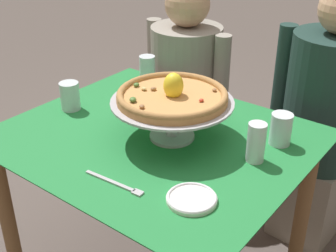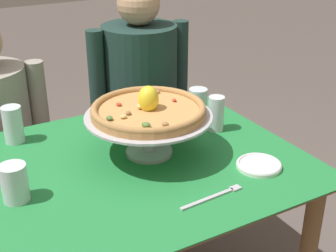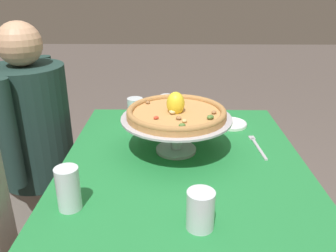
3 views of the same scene
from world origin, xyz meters
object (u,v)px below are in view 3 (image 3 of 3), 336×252
(water_glass_back_right, at_px, (135,111))
(water_glass_side_left, at_px, (200,212))
(dinner_fork, at_px, (257,146))
(pizza_stand, at_px, (176,125))
(water_glass_side_right, at_px, (167,110))
(side_plate, at_px, (231,124))
(diner_right, at_px, (36,147))
(pizza, at_px, (176,112))
(water_glass_back_left, at_px, (69,191))

(water_glass_back_right, relative_size, water_glass_side_left, 1.00)
(dinner_fork, bearing_deg, pizza_stand, 97.43)
(water_glass_side_right, relative_size, side_plate, 0.92)
(water_glass_back_right, xyz_separation_m, dinner_fork, (-0.28, -0.53, -0.05))
(dinner_fork, bearing_deg, water_glass_back_right, 62.11)
(water_glass_side_left, relative_size, side_plate, 0.77)
(water_glass_back_right, height_order, dinner_fork, water_glass_back_right)
(water_glass_side_right, xyz_separation_m, diner_right, (0.01, 0.66, -0.20))
(pizza_stand, height_order, dinner_fork, pizza_stand)
(water_glass_side_right, bearing_deg, pizza, -171.96)
(pizza, relative_size, water_glass_back_left, 2.83)
(pizza, relative_size, water_glass_side_right, 2.84)
(dinner_fork, bearing_deg, side_plate, 17.97)
(water_glass_back_left, distance_m, water_glass_side_left, 0.39)
(water_glass_side_left, bearing_deg, pizza, 7.68)
(water_glass_back_left, bearing_deg, pizza, -39.96)
(side_plate, bearing_deg, water_glass_back_left, 138.21)
(water_glass_back_right, bearing_deg, pizza_stand, -148.96)
(water_glass_side_right, relative_size, dinner_fork, 0.62)
(pizza, height_order, water_glass_side_right, pizza)
(pizza_stand, height_order, water_glass_side_left, pizza_stand)
(water_glass_back_right, bearing_deg, side_plate, -96.89)
(water_glass_side_right, bearing_deg, water_glass_side_left, -172.18)
(side_plate, distance_m, diner_right, 0.98)
(diner_right, bearing_deg, side_plate, -92.67)
(water_glass_side_right, height_order, water_glass_side_left, water_glass_side_right)
(water_glass_back_left, distance_m, diner_right, 0.82)
(side_plate, bearing_deg, pizza, 135.79)
(water_glass_back_left, bearing_deg, water_glass_side_right, -21.86)
(pizza_stand, bearing_deg, side_plate, -44.23)
(side_plate, bearing_deg, water_glass_side_left, 164.83)
(water_glass_side_left, height_order, dinner_fork, water_glass_side_left)
(pizza_stand, height_order, side_plate, pizza_stand)
(dinner_fork, bearing_deg, water_glass_side_right, 55.10)
(pizza, xyz_separation_m, dinner_fork, (0.04, -0.34, -0.16))
(water_glass_side_right, xyz_separation_m, water_glass_back_left, (-0.69, 0.28, -0.00))
(water_glass_back_left, bearing_deg, diner_right, 28.75)
(pizza_stand, distance_m, water_glass_side_right, 0.32)
(pizza_stand, distance_m, pizza, 0.05)
(pizza, bearing_deg, water_glass_side_right, 8.04)
(water_glass_back_left, height_order, diner_right, diner_right)
(diner_right, bearing_deg, dinner_fork, -104.60)
(water_glass_side_right, height_order, dinner_fork, water_glass_side_right)
(pizza_stand, height_order, pizza, pizza)
(water_glass_side_right, xyz_separation_m, dinner_fork, (-0.26, -0.38, -0.06))
(pizza_stand, xyz_separation_m, side_plate, (0.27, -0.26, -0.10))
(water_glass_side_left, bearing_deg, dinner_fork, -28.12)
(water_glass_side_right, bearing_deg, water_glass_back_right, 83.81)
(pizza, bearing_deg, water_glass_back_right, 31.02)
(dinner_fork, bearing_deg, water_glass_side_left, 151.88)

